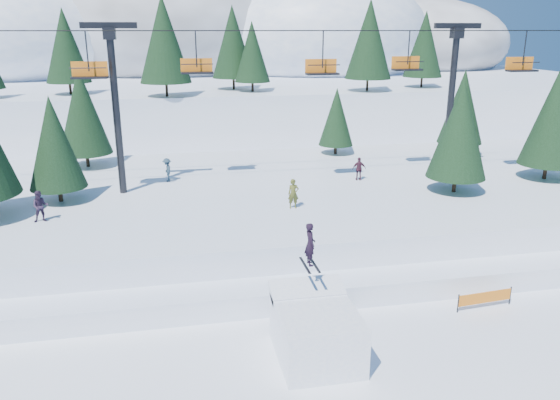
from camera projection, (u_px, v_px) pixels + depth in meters
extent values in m
plane|color=white|center=(346.00, 380.00, 20.14)|extent=(160.00, 160.00, 0.00)
cube|color=white|center=(264.00, 203.00, 36.61)|extent=(70.00, 22.00, 2.50)
cube|color=white|center=(297.00, 275.00, 27.46)|extent=(70.00, 6.00, 1.10)
cube|color=white|center=(208.00, 94.00, 82.86)|extent=(110.00, 60.00, 6.00)
ellipsoid|color=white|center=(9.00, 36.00, 78.80)|extent=(36.00, 32.40, 19.80)
ellipsoid|color=#605B59|center=(163.00, 24.00, 88.02)|extent=(44.00, 39.60, 26.40)
ellipsoid|color=white|center=(320.00, 36.00, 85.62)|extent=(34.00, 30.60, 19.72)
ellipsoid|color=#605B59|center=(421.00, 43.00, 95.39)|extent=(30.00, 27.00, 15.00)
cylinder|color=black|center=(167.00, 90.00, 54.08)|extent=(0.26, 0.26, 1.35)
cone|color=#17321B|center=(164.00, 39.00, 52.64)|extent=(5.01, 5.01, 8.28)
cylinder|color=black|center=(253.00, 87.00, 58.53)|extent=(0.26, 0.26, 1.02)
cone|color=#17321B|center=(252.00, 52.00, 57.44)|extent=(3.78, 3.78, 6.25)
cylinder|color=black|center=(367.00, 85.00, 58.83)|extent=(0.26, 0.26, 1.33)
cone|color=#17321B|center=(369.00, 39.00, 57.41)|extent=(4.93, 4.93, 8.15)
cylinder|color=black|center=(70.00, 88.00, 55.90)|extent=(0.26, 0.26, 1.19)
cone|color=#17321B|center=(65.00, 45.00, 54.63)|extent=(4.42, 4.42, 7.31)
cylinder|color=black|center=(422.00, 82.00, 62.81)|extent=(0.26, 0.26, 1.18)
cone|color=#17321B|center=(424.00, 44.00, 61.55)|extent=(4.38, 4.38, 7.24)
cylinder|color=black|center=(234.00, 83.00, 60.71)|extent=(0.26, 0.26, 1.25)
cone|color=#17321B|center=(233.00, 42.00, 59.37)|extent=(4.65, 4.65, 7.69)
cube|color=white|center=(317.00, 334.00, 21.25)|extent=(3.04, 3.76, 2.06)
cube|color=white|center=(307.00, 290.00, 22.44)|extent=(3.04, 1.31, 0.73)
imported|color=black|center=(310.00, 244.00, 21.84)|extent=(0.45, 0.66, 1.78)
cube|color=black|center=(305.00, 265.00, 22.07)|extent=(0.11, 1.65, 0.03)
cube|color=black|center=(314.00, 264.00, 22.15)|extent=(0.11, 1.65, 0.03)
cylinder|color=black|center=(117.00, 113.00, 33.05)|extent=(0.44, 0.44, 10.00)
cube|color=black|center=(109.00, 25.00, 31.52)|extent=(3.20, 0.35, 0.35)
cube|color=black|center=(109.00, 33.00, 31.66)|extent=(0.70, 0.70, 0.70)
cylinder|color=black|center=(450.00, 104.00, 37.20)|extent=(0.44, 0.44, 10.00)
cube|color=black|center=(458.00, 26.00, 35.67)|extent=(3.20, 0.35, 0.35)
cube|color=black|center=(457.00, 33.00, 35.81)|extent=(0.70, 0.70, 0.70)
cylinder|color=black|center=(298.00, 31.00, 32.57)|extent=(46.00, 0.06, 0.06)
cylinder|color=black|center=(290.00, 31.00, 34.81)|extent=(46.00, 0.06, 0.06)
cylinder|color=black|center=(87.00, 51.00, 30.60)|extent=(0.08, 0.08, 2.20)
cube|color=black|center=(90.00, 78.00, 31.03)|extent=(2.00, 0.75, 0.12)
cube|color=orange|center=(90.00, 69.00, 31.25)|extent=(2.00, 0.10, 0.85)
cylinder|color=black|center=(88.00, 68.00, 30.54)|extent=(2.00, 0.06, 0.06)
cylinder|color=black|center=(196.00, 49.00, 34.01)|extent=(0.08, 0.08, 2.20)
cube|color=black|center=(197.00, 73.00, 34.44)|extent=(2.00, 0.75, 0.12)
cube|color=orange|center=(196.00, 65.00, 34.66)|extent=(2.00, 0.10, 0.85)
cylinder|color=black|center=(197.00, 64.00, 33.95)|extent=(2.00, 0.06, 0.06)
cylinder|color=black|center=(323.00, 49.00, 33.19)|extent=(0.08, 0.08, 2.20)
cube|color=black|center=(322.00, 74.00, 33.62)|extent=(2.00, 0.75, 0.12)
cube|color=orange|center=(321.00, 66.00, 33.84)|extent=(2.00, 0.10, 0.85)
cylinder|color=black|center=(324.00, 65.00, 33.13)|extent=(2.00, 0.06, 0.06)
cylinder|color=black|center=(409.00, 48.00, 36.69)|extent=(0.08, 0.08, 2.20)
cube|color=black|center=(407.00, 70.00, 37.12)|extent=(2.00, 0.75, 0.12)
cube|color=orange|center=(405.00, 63.00, 37.34)|extent=(2.00, 0.10, 0.85)
cylinder|color=black|center=(410.00, 62.00, 36.63)|extent=(2.00, 0.06, 0.06)
cylinder|color=black|center=(525.00, 48.00, 35.78)|extent=(0.08, 0.08, 2.20)
cube|color=black|center=(522.00, 71.00, 36.21)|extent=(2.00, 0.75, 0.12)
cube|color=orange|center=(519.00, 63.00, 36.43)|extent=(2.00, 0.10, 0.85)
cylinder|color=black|center=(526.00, 62.00, 35.72)|extent=(2.00, 0.06, 0.06)
cylinder|color=black|center=(545.00, 171.00, 37.55)|extent=(0.26, 0.26, 1.03)
cone|color=#17321B|center=(553.00, 118.00, 36.45)|extent=(3.84, 3.84, 6.36)
cylinder|color=black|center=(458.00, 148.00, 45.12)|extent=(0.26, 0.26, 0.96)
cone|color=#17321B|center=(462.00, 106.00, 44.10)|extent=(3.57, 3.57, 5.91)
cylinder|color=black|center=(88.00, 160.00, 40.91)|extent=(0.26, 0.26, 1.03)
cone|color=#17321B|center=(82.00, 111.00, 39.81)|extent=(3.82, 3.82, 6.31)
cylinder|color=black|center=(335.00, 149.00, 45.18)|extent=(0.26, 0.26, 0.76)
cone|color=#17321B|center=(336.00, 117.00, 44.38)|extent=(2.82, 2.82, 4.66)
cylinder|color=black|center=(60.00, 194.00, 32.63)|extent=(0.26, 0.26, 0.88)
cone|color=#17321B|center=(54.00, 142.00, 31.68)|extent=(3.28, 3.28, 5.42)
cylinder|color=black|center=(454.00, 184.00, 34.52)|extent=(0.26, 0.26, 0.99)
cone|color=#17321B|center=(460.00, 129.00, 33.47)|extent=(3.67, 3.67, 6.06)
imported|color=#3F1D2A|center=(359.00, 169.00, 37.14)|extent=(0.98, 0.54, 1.59)
imported|color=#4C4E1D|center=(293.00, 194.00, 31.27)|extent=(0.65, 0.44, 1.72)
imported|color=#1E373C|center=(473.00, 148.00, 43.85)|extent=(0.58, 0.81, 1.54)
imported|color=#2F2237|center=(40.00, 206.00, 29.03)|extent=(0.92, 0.77, 1.72)
imported|color=#243948|center=(167.00, 170.00, 36.79)|extent=(0.69, 1.09, 1.61)
cylinder|color=black|center=(458.00, 304.00, 24.80)|extent=(0.06, 0.06, 0.90)
cylinder|color=black|center=(510.00, 295.00, 25.55)|extent=(0.06, 0.06, 0.90)
cube|color=orange|center=(485.00, 297.00, 25.14)|extent=(2.79, 0.28, 0.55)
cylinder|color=black|center=(448.00, 286.00, 26.47)|extent=(0.06, 0.06, 0.90)
cylinder|color=black|center=(496.00, 278.00, 27.34)|extent=(0.06, 0.06, 0.90)
cube|color=orange|center=(473.00, 280.00, 26.88)|extent=(2.78, 0.40, 0.55)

